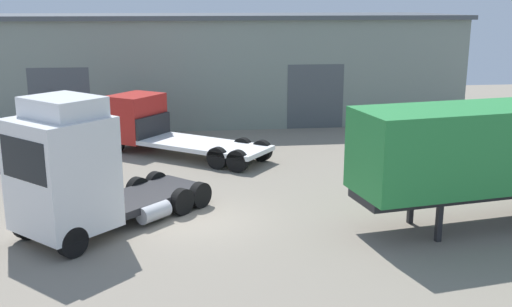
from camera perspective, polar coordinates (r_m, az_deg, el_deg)
ground_plane at (r=19.94m, az=-5.35°, el=-6.27°), size 60.00×60.00×0.00m
warehouse_building at (r=37.09m, az=-6.39°, el=8.23°), size 32.14×8.95×6.24m
tractor_unit_white at (r=18.58m, az=-16.86°, el=-1.76°), size 6.21×6.27×4.34m
container_trailer_green at (r=20.30m, az=22.25°, el=0.41°), size 9.68×4.02×3.88m
flatbed_truck_red at (r=28.71m, az=-9.52°, el=2.62°), size 7.76×6.66×2.68m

